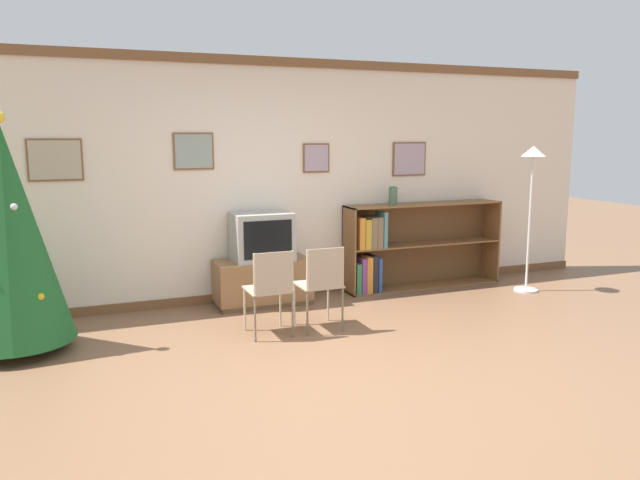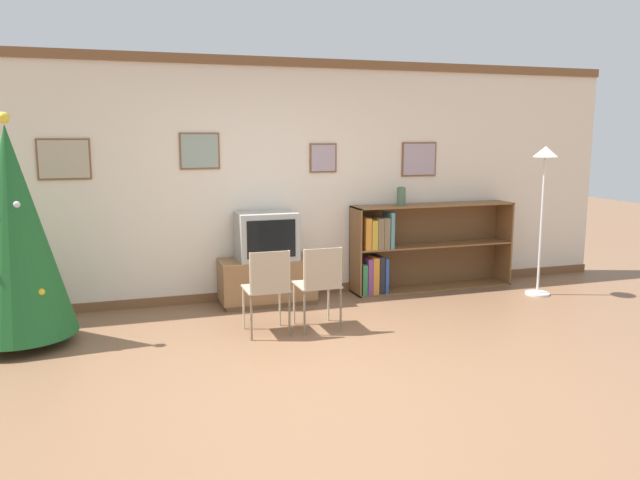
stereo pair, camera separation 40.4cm
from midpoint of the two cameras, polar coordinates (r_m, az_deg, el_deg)
name	(u,v)px [view 2 (the right image)]	position (r m, az deg, el deg)	size (l,w,h in m)	color
ground_plane	(339,376)	(4.99, 4.15, -12.34)	(24.00, 24.00, 0.00)	brown
wall_back	(263,180)	(7.07, -3.61, 5.48)	(8.97, 0.11, 2.70)	silver
christmas_tree	(13,232)	(5.97, -24.55, 0.64)	(0.98, 0.98, 2.05)	maroon
tv_console	(267,281)	(6.94, -3.19, -3.79)	(1.04, 0.47, 0.50)	brown
television	(267,236)	(6.84, -3.22, 0.37)	(0.64, 0.46, 0.52)	#9E9E99
folding_chair_left	(268,286)	(5.79, -2.80, -4.28)	(0.40, 0.40, 0.82)	tan
folding_chair_right	(320,282)	(5.93, 1.93, -3.92)	(0.40, 0.40, 0.82)	tan
bookshelf	(407,248)	(7.58, 9.47, -0.76)	(2.03, 0.36, 1.03)	brown
vase	(401,196)	(7.43, 8.98, 3.99)	(0.11, 0.11, 0.22)	#47664C
standing_lamp	(544,182)	(7.66, 21.23, 4.98)	(0.28, 0.28, 1.73)	silver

